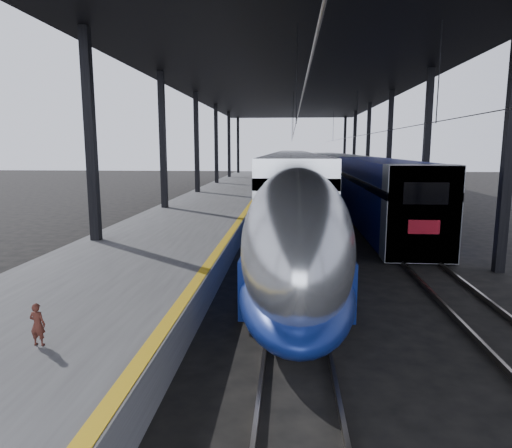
# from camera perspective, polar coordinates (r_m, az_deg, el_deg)

# --- Properties ---
(ground) EXTENTS (160.00, 160.00, 0.00)m
(ground) POSITION_cam_1_polar(r_m,az_deg,el_deg) (13.10, -3.97, -10.98)
(ground) COLOR black
(ground) RESTS_ON ground
(platform) EXTENTS (6.00, 80.00, 1.00)m
(platform) POSITION_cam_1_polar(r_m,az_deg,el_deg) (32.83, -5.08, 2.31)
(platform) COLOR #4C4C4F
(platform) RESTS_ON ground
(yellow_strip) EXTENTS (0.30, 80.00, 0.01)m
(yellow_strip) POSITION_cam_1_polar(r_m,az_deg,el_deg) (32.43, -0.20, 3.16)
(yellow_strip) COLOR gold
(yellow_strip) RESTS_ON platform
(rails) EXTENTS (6.52, 80.00, 0.16)m
(rails) POSITION_cam_1_polar(r_m,az_deg,el_deg) (32.57, 8.96, 1.43)
(rails) COLOR slate
(rails) RESTS_ON ground
(canopy) EXTENTS (18.00, 75.00, 9.47)m
(canopy) POSITION_cam_1_polar(r_m,az_deg,el_deg) (32.46, 4.59, 17.49)
(canopy) COLOR black
(canopy) RESTS_ON ground
(tgv_train) EXTENTS (2.95, 65.20, 4.23)m
(tgv_train) POSITION_cam_1_polar(r_m,az_deg,el_deg) (39.38, 4.55, 5.66)
(tgv_train) COLOR #B6B9BE
(tgv_train) RESTS_ON ground
(second_train) EXTENTS (2.86, 56.05, 3.94)m
(second_train) POSITION_cam_1_polar(r_m,az_deg,el_deg) (45.51, 10.86, 6.05)
(second_train) COLOR navy
(second_train) RESTS_ON ground
(child) EXTENTS (0.30, 0.21, 0.80)m
(child) POSITION_cam_1_polar(r_m,az_deg,el_deg) (9.38, -25.65, -11.24)
(child) COLOR #461E17
(child) RESTS_ON platform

